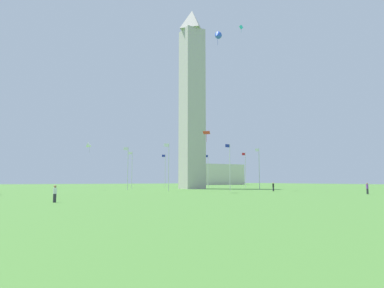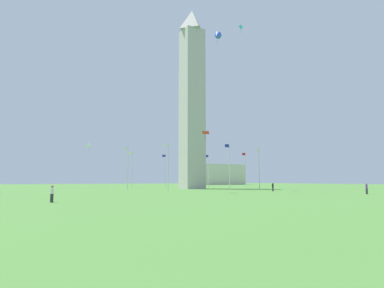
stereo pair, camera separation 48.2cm
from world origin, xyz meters
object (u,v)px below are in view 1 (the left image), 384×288
(flagpole_se, at_px, (259,167))
(person_purple_shirt, at_px, (367,189))
(flagpole_s, at_px, (245,169))
(kite_red_diamond, at_px, (207,133))
(kite_blue_delta, at_px, (217,35))
(flagpole_e, at_px, (230,165))
(flagpole_sw, at_px, (208,170))
(person_black_shirt, at_px, (273,187))
(obelisk_monument, at_px, (192,97))
(person_white_shirt, at_px, (55,194))
(distant_building, at_px, (217,175))
(flagpole_nw, at_px, (132,168))
(flagpole_n, at_px, (128,166))
(kite_white_delta, at_px, (90,146))
(flagpole_ne, at_px, (168,165))
(flagpole_w, at_px, (165,169))
(kite_cyan_box, at_px, (241,27))

(flagpole_se, xyz_separation_m, person_purple_shirt, (3.76, 29.40, -4.32))
(person_purple_shirt, bearing_deg, flagpole_s, -43.18)
(kite_red_diamond, height_order, kite_blue_delta, kite_blue_delta)
(flagpole_e, bearing_deg, flagpole_s, -135.00)
(flagpole_sw, xyz_separation_m, person_black_shirt, (6.79, 35.23, -4.32))
(obelisk_monument, distance_m, flagpole_sw, 23.90)
(person_white_shirt, relative_size, distant_building, 0.07)
(flagpole_e, relative_size, flagpole_nw, 1.00)
(flagpole_sw, xyz_separation_m, person_white_shirt, (47.05, 50.75, -4.36))
(flagpole_n, xyz_separation_m, kite_white_delta, (8.47, 0.32, 4.18))
(flagpole_nw, bearing_deg, flagpole_sw, 180.00)
(flagpole_ne, relative_size, person_white_shirt, 5.93)
(flagpole_se, bearing_deg, kite_blue_delta, 10.69)
(flagpole_nw, distance_m, kite_red_diamond, 36.17)
(flagpole_w, bearing_deg, obelisk_monument, 90.18)
(flagpole_sw, xyz_separation_m, person_purple_shirt, (3.76, 52.33, -4.32))
(flagpole_s, distance_m, kite_cyan_box, 37.09)
(flagpole_e, relative_size, person_purple_shirt, 5.69)
(obelisk_monument, xyz_separation_m, flagpole_n, (16.27, 0.00, -17.59))
(person_black_shirt, height_order, kite_white_delta, kite_white_delta)
(flagpole_nw, height_order, kite_red_diamond, kite_red_diamond)
(obelisk_monument, height_order, person_purple_shirt, obelisk_monument)
(flagpole_nw, bearing_deg, flagpole_n, 67.50)
(flagpole_s, height_order, flagpole_nw, same)
(flagpole_sw, xyz_separation_m, kite_cyan_box, (9.77, 30.02, 28.64))
(flagpole_n, bearing_deg, flagpole_w, -135.00)
(flagpole_ne, bearing_deg, obelisk_monument, -135.13)
(flagpole_e, bearing_deg, distant_building, -120.97)
(flagpole_w, bearing_deg, person_black_shirt, 96.67)
(person_white_shirt, bearing_deg, person_purple_shirt, -73.29)
(obelisk_monument, bearing_deg, flagpole_s, 180.00)
(person_purple_shirt, bearing_deg, flagpole_ne, 1.70)
(flagpole_ne, xyz_separation_m, flagpole_s, (-27.68, -11.47, 0.00))
(kite_cyan_box, height_order, kite_red_diamond, kite_cyan_box)
(obelisk_monument, xyz_separation_m, kite_white_delta, (24.74, 0.32, -13.41))
(flagpole_e, height_order, kite_cyan_box, kite_cyan_box)
(flagpole_nw, distance_m, kite_cyan_box, 43.53)
(kite_cyan_box, xyz_separation_m, distant_building, (-46.55, -82.71, -29.03))
(obelisk_monument, xyz_separation_m, distant_building, (-48.20, -64.16, -17.98))
(flagpole_s, bearing_deg, flagpole_sw, -67.50)
(flagpole_sw, height_order, kite_white_delta, kite_white_delta)
(kite_white_delta, xyz_separation_m, kite_red_diamond, (-14.43, 24.03, 0.70))
(flagpole_s, relative_size, person_black_shirt, 5.67)
(flagpole_nw, bearing_deg, flagpole_s, 157.50)
(kite_cyan_box, xyz_separation_m, kite_blue_delta, (2.85, -4.70, -0.60))
(flagpole_ne, distance_m, person_black_shirt, 20.75)
(flagpole_se, distance_m, person_white_shirt, 54.84)
(person_white_shirt, bearing_deg, kite_red_diamond, -40.67)
(flagpole_e, xyz_separation_m, person_purple_shirt, (-7.70, 24.65, -4.32))
(person_black_shirt, bearing_deg, flagpole_sw, -32.95)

